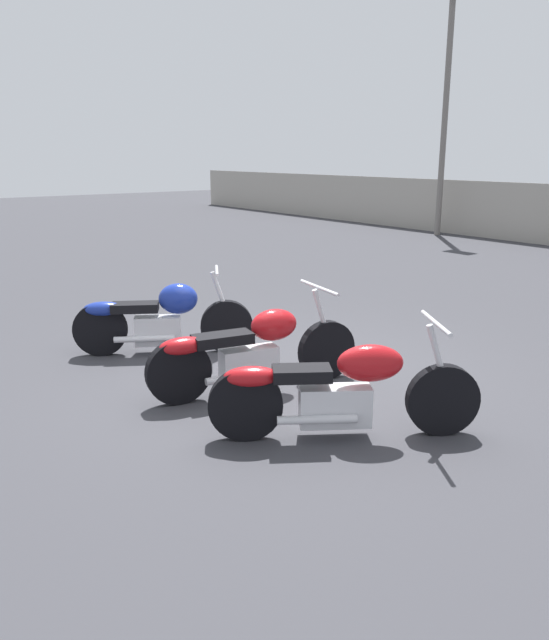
# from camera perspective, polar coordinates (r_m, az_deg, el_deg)

# --- Properties ---
(ground_plane) EXTENTS (60.00, 60.00, 0.00)m
(ground_plane) POSITION_cam_1_polar(r_m,az_deg,el_deg) (6.41, 1.31, -5.37)
(ground_plane) COLOR #38383D
(light_pole_left) EXTENTS (0.70, 0.35, 6.43)m
(light_pole_left) POSITION_cam_1_polar(r_m,az_deg,el_deg) (18.36, 15.47, 19.59)
(light_pole_left) COLOR slate
(light_pole_left) RESTS_ON ground_plane
(motorcycle_slot_0) EXTENTS (1.13, 1.80, 0.97)m
(motorcycle_slot_0) POSITION_cam_1_polar(r_m,az_deg,el_deg) (7.20, -10.40, 0.18)
(motorcycle_slot_0) COLOR black
(motorcycle_slot_0) RESTS_ON ground_plane
(motorcycle_slot_1) EXTENTS (0.79, 2.13, 0.98)m
(motorcycle_slot_1) POSITION_cam_1_polar(r_m,az_deg,el_deg) (5.95, -2.12, -2.83)
(motorcycle_slot_1) COLOR black
(motorcycle_slot_1) RESTS_ON ground_plane
(motorcycle_slot_2) EXTENTS (1.32, 1.89, 0.96)m
(motorcycle_slot_2) POSITION_cam_1_polar(r_m,az_deg,el_deg) (5.02, 5.97, -6.39)
(motorcycle_slot_2) COLOR black
(motorcycle_slot_2) RESTS_ON ground_plane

